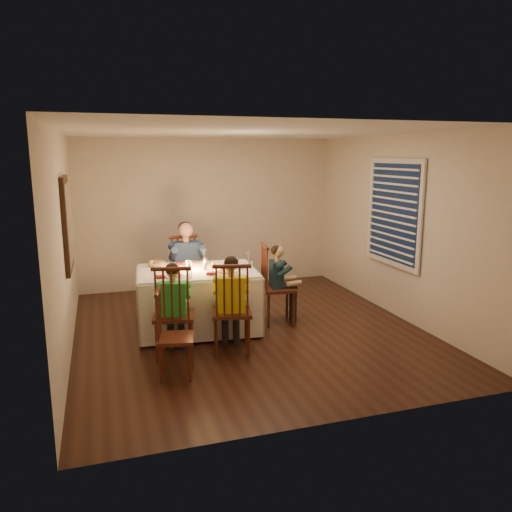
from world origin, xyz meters
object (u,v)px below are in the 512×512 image
object	(u,v)px
chair_end	(278,322)
child_yellow	(232,352)
dining_table	(197,287)
chair_adult	(188,310)
chair_near_left	(175,356)
child_teal	(278,322)
adult	(188,310)
chair_near_right	(232,352)
chair_extra	(177,375)
serving_bowl	(157,264)
child_green	(175,356)

from	to	relation	value
chair_end	child_yellow	size ratio (longest dim) A/B	0.95
dining_table	chair_adult	bearing A→B (deg)	93.62
chair_near_left	chair_adult	bearing A→B (deg)	-92.38
dining_table	child_teal	size ratio (longest dim) A/B	1.51
chair_end	adult	bearing A→B (deg)	56.33
chair_near_right	chair_extra	xyz separation A→B (m)	(-0.73, -0.45, 0.00)
chair_near_right	child_yellow	xyz separation A→B (m)	(0.00, 0.00, 0.00)
chair_near_left	adult	world-z (taller)	adult
chair_end	child_teal	world-z (taller)	chair_end
adult	chair_near_left	bearing A→B (deg)	-107.02
adult	serving_bowl	distance (m)	1.10
dining_table	serving_bowl	size ratio (longest dim) A/B	7.46
chair_end	child_green	bearing A→B (deg)	123.26
chair_near_left	chair_near_right	bearing A→B (deg)	-174.11
chair_near_right	child_teal	bearing A→B (deg)	-124.87
chair_near_left	chair_extra	bearing A→B (deg)	95.79
chair_near_right	adult	bearing A→B (deg)	-71.30
dining_table	chair_extra	xyz separation A→B (m)	(-0.50, -1.36, -0.59)
child_green	dining_table	bearing A→B (deg)	-105.37
dining_table	child_green	bearing A→B (deg)	-113.06
chair_near_right	serving_bowl	xyz separation A→B (m)	(-0.70, 1.30, 0.85)
chair_adult	chair_near_left	world-z (taller)	same
chair_near_right	adult	distance (m)	1.82
adult	child_teal	size ratio (longest dim) A/B	1.22
chair_adult	child_green	distance (m)	1.79
chair_near_right	adult	size ratio (longest dim) A/B	0.83
adult	child_yellow	size ratio (longest dim) A/B	1.14
chair_end	child_green	distance (m)	1.74
child_yellow	child_teal	world-z (taller)	child_yellow
child_yellow	chair_near_right	bearing A→B (deg)	-0.00
dining_table	chair_end	bearing A→B (deg)	1.30
chair_near_left	child_green	size ratio (longest dim) A/B	0.99
chair_adult	chair_near_right	world-z (taller)	same
child_yellow	serving_bowl	bearing A→B (deg)	-49.70
serving_bowl	chair_near_right	bearing A→B (deg)	-61.59
chair_adult	chair_extra	world-z (taller)	chair_adult
chair_near_right	child_green	world-z (taller)	child_green
chair_adult	child_yellow	bearing A→B (deg)	-85.54
dining_table	chair_extra	distance (m)	1.56
chair_extra	child_yellow	distance (m)	0.86
serving_bowl	chair_adult	bearing A→B (deg)	45.81
dining_table	child_teal	world-z (taller)	dining_table
chair_end	chair_extra	bearing A→B (deg)	135.69
chair_near_right	adult	xyz separation A→B (m)	(-0.22, 1.80, 0.00)
chair_extra	child_teal	world-z (taller)	child_teal
chair_extra	chair_adult	bearing A→B (deg)	0.13
chair_adult	chair_near_right	size ratio (longest dim) A/B	1.00
chair_near_left	chair_extra	xyz separation A→B (m)	(-0.06, -0.53, 0.00)
chair_adult	chair_extra	xyz separation A→B (m)	(-0.51, -2.26, 0.00)
dining_table	chair_extra	bearing A→B (deg)	-105.45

